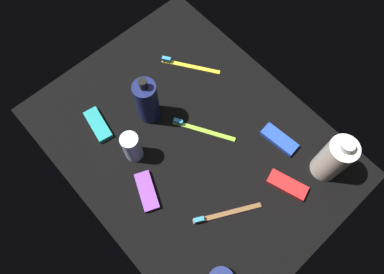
# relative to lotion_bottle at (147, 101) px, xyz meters

# --- Properties ---
(ground_plane) EXTENTS (0.84, 0.64, 0.01)m
(ground_plane) POSITION_rel_lotion_bottle_xyz_m (-0.14, -0.03, -0.08)
(ground_plane) COLOR black
(lotion_bottle) EXTENTS (0.06, 0.06, 0.18)m
(lotion_bottle) POSITION_rel_lotion_bottle_xyz_m (0.00, 0.00, 0.00)
(lotion_bottle) COLOR #171E50
(lotion_bottle) RESTS_ON ground_plane
(bodywash_bottle) EXTENTS (0.07, 0.07, 0.17)m
(bodywash_bottle) POSITION_rel_lotion_bottle_xyz_m (-0.44, -0.24, 0.00)
(bodywash_bottle) COLOR silver
(bodywash_bottle) RESTS_ON ground_plane
(deodorant_stick) EXTENTS (0.05, 0.05, 0.11)m
(deodorant_stick) POSITION_rel_lotion_bottle_xyz_m (-0.07, 0.11, -0.02)
(deodorant_stick) COLOR silver
(deodorant_stick) RESTS_ON ground_plane
(toothbrush_lime) EXTENTS (0.16, 0.10, 0.02)m
(toothbrush_lime) POSITION_rel_lotion_bottle_xyz_m (-0.13, -0.07, -0.07)
(toothbrush_lime) COLOR #8CD133
(toothbrush_lime) RESTS_ON ground_plane
(toothbrush_brown) EXTENTS (0.10, 0.16, 0.02)m
(toothbrush_brown) POSITION_rel_lotion_bottle_xyz_m (-0.34, 0.04, -0.07)
(toothbrush_brown) COLOR brown
(toothbrush_brown) RESTS_ON ground_plane
(toothbrush_yellow) EXTENTS (0.16, 0.11, 0.02)m
(toothbrush_yellow) POSITION_rel_lotion_bottle_xyz_m (0.05, -0.19, -0.07)
(toothbrush_yellow) COLOR yellow
(toothbrush_yellow) RESTS_ON ground_plane
(snack_bar_teal) EXTENTS (0.11, 0.06, 0.01)m
(snack_bar_teal) POSITION_rel_lotion_bottle_xyz_m (0.07, 0.13, -0.07)
(snack_bar_teal) COLOR teal
(snack_bar_teal) RESTS_ON ground_plane
(snack_bar_blue) EXTENTS (0.11, 0.05, 0.01)m
(snack_bar_blue) POSITION_rel_lotion_bottle_xyz_m (-0.30, -0.21, -0.07)
(snack_bar_blue) COLOR blue
(snack_bar_blue) RESTS_ON ground_plane
(snack_bar_red) EXTENTS (0.11, 0.07, 0.01)m
(snack_bar_red) POSITION_rel_lotion_bottle_xyz_m (-0.40, -0.13, -0.07)
(snack_bar_red) COLOR red
(snack_bar_red) RESTS_ON ground_plane
(snack_bar_purple) EXTENTS (0.11, 0.08, 0.01)m
(snack_bar_purple) POSITION_rel_lotion_bottle_xyz_m (-0.17, 0.15, -0.07)
(snack_bar_purple) COLOR purple
(snack_bar_purple) RESTS_ON ground_plane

